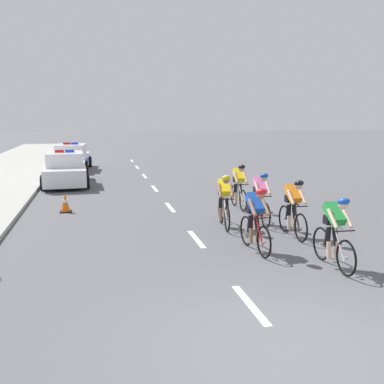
% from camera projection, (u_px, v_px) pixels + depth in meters
% --- Properties ---
extents(ground_plane, '(160.00, 160.00, 0.00)m').
position_uv_depth(ground_plane, '(288.00, 350.00, 5.87)').
color(ground_plane, '#56565B').
extents(kerb_edge, '(0.16, 60.00, 0.13)m').
position_uv_depth(kerb_edge, '(36.00, 189.00, 18.28)').
color(kerb_edge, '#9E9E99').
rests_on(kerb_edge, ground).
extents(lane_markings_centre, '(0.14, 29.60, 0.01)m').
position_uv_depth(lane_markings_centre, '(162.00, 197.00, 16.90)').
color(lane_markings_centre, white).
rests_on(lane_markings_centre, ground).
extents(cyclist_lead, '(0.42, 1.72, 1.56)m').
position_uv_depth(cyclist_lead, '(335.00, 231.00, 8.92)').
color(cyclist_lead, black).
rests_on(cyclist_lead, ground).
extents(cyclist_second, '(0.43, 1.72, 1.56)m').
position_uv_depth(cyclist_second, '(256.00, 218.00, 9.99)').
color(cyclist_second, black).
rests_on(cyclist_second, ground).
extents(cyclist_third, '(0.42, 1.72, 1.56)m').
position_uv_depth(cyclist_third, '(293.00, 207.00, 11.22)').
color(cyclist_third, black).
rests_on(cyclist_third, ground).
extents(cyclist_fourth, '(0.45, 1.72, 1.56)m').
position_uv_depth(cyclist_fourth, '(224.00, 200.00, 12.16)').
color(cyclist_fourth, black).
rests_on(cyclist_fourth, ground).
extents(cyclist_fifth, '(0.42, 1.72, 1.56)m').
position_uv_depth(cyclist_fifth, '(260.00, 197.00, 12.55)').
color(cyclist_fifth, black).
rests_on(cyclist_fifth, ground).
extents(cyclist_sixth, '(0.42, 1.72, 1.56)m').
position_uv_depth(cyclist_sixth, '(239.00, 186.00, 14.64)').
color(cyclist_sixth, black).
rests_on(cyclist_sixth, ground).
extents(police_car_nearest, '(2.13, 4.47, 1.59)m').
position_uv_depth(police_car_nearest, '(65.00, 170.00, 19.79)').
color(police_car_nearest, white).
rests_on(police_car_nearest, ground).
extents(police_car_second, '(2.22, 4.51, 1.59)m').
position_uv_depth(police_car_second, '(72.00, 158.00, 25.17)').
color(police_car_second, white).
rests_on(police_car_second, ground).
extents(traffic_cone_mid, '(0.36, 0.36, 0.64)m').
position_uv_depth(traffic_cone_mid, '(65.00, 203.00, 14.19)').
color(traffic_cone_mid, black).
rests_on(traffic_cone_mid, ground).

